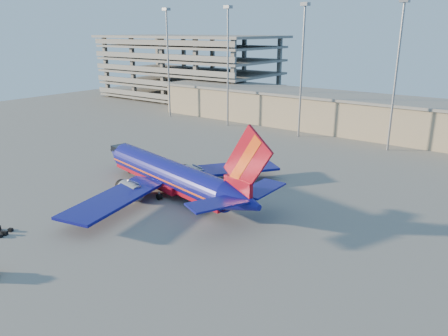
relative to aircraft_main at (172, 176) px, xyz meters
The scene contains 6 objects.
ground 4.52m from the aircraft_main, 35.34° to the right, with size 220.00×220.00×0.00m, color slate.
terminal_building 57.43m from the aircraft_main, 77.00° to the left, with size 122.00×16.00×8.50m.
parking_garage 93.56m from the aircraft_main, 129.38° to the left, with size 62.00×32.00×21.40m.
light_mast_row 47.03m from the aircraft_main, 79.79° to the left, with size 101.60×1.60×28.65m.
aircraft_main is the anchor object (origin of this frame).
luggage_pile 23.37m from the aircraft_main, 107.78° to the right, with size 2.61×2.61×0.55m.
Camera 1 is at (39.35, -41.94, 23.20)m, focal length 35.00 mm.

